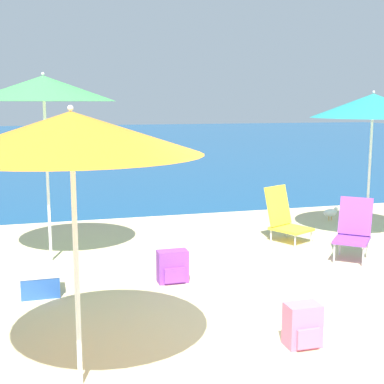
# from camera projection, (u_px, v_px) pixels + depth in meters

# --- Properties ---
(ground_plane) EXTENTS (60.00, 60.00, 0.00)m
(ground_plane) POSITION_uv_depth(u_px,v_px,m) (340.00, 321.00, 4.95)
(ground_plane) COLOR beige
(sea_water) EXTENTS (60.00, 40.00, 0.01)m
(sea_water) POSITION_uv_depth(u_px,v_px,m) (91.00, 140.00, 28.70)
(sea_water) COLOR navy
(sea_water) RESTS_ON ground
(beach_umbrella_green) EXTENTS (1.75, 1.75, 2.37)m
(beach_umbrella_green) POSITION_uv_depth(u_px,v_px,m) (44.00, 89.00, 6.49)
(beach_umbrella_green) COLOR white
(beach_umbrella_green) RESTS_ON ground
(beach_umbrella_teal) EXTENTS (1.78, 1.78, 2.17)m
(beach_umbrella_teal) POSITION_uv_depth(u_px,v_px,m) (373.00, 106.00, 7.69)
(beach_umbrella_teal) COLOR white
(beach_umbrella_teal) RESTS_ON ground
(beach_umbrella_orange) EXTENTS (1.78, 1.78, 1.99)m
(beach_umbrella_orange) POSITION_uv_depth(u_px,v_px,m) (71.00, 133.00, 3.55)
(beach_umbrella_orange) COLOR white
(beach_umbrella_orange) RESTS_ON ground
(beach_chair_yellow) EXTENTS (0.67, 0.74, 0.79)m
(beach_chair_yellow) POSITION_uv_depth(u_px,v_px,m) (284.00, 217.00, 7.83)
(beach_chair_yellow) COLOR silver
(beach_chair_yellow) RESTS_ON ground
(beach_chair_purple) EXTENTS (0.69, 0.71, 0.78)m
(beach_chair_purple) POSITION_uv_depth(u_px,v_px,m) (353.00, 229.00, 6.90)
(beach_chair_purple) COLOR silver
(beach_chair_purple) RESTS_ON ground
(backpack_pink) EXTENTS (0.29, 0.22, 0.36)m
(backpack_pink) POSITION_uv_depth(u_px,v_px,m) (303.00, 326.00, 4.43)
(backpack_pink) COLOR pink
(backpack_pink) RESTS_ON ground
(backpack_purple) EXTENTS (0.34, 0.21, 0.37)m
(backpack_purple) POSITION_uv_depth(u_px,v_px,m) (173.00, 267.00, 6.01)
(backpack_purple) COLOR purple
(backpack_purple) RESTS_ON ground
(cooler_box) EXTENTS (0.40, 0.34, 0.28)m
(cooler_box) POSITION_uv_depth(u_px,v_px,m) (40.00, 282.00, 5.62)
(cooler_box) COLOR #2859B2
(cooler_box) RESTS_ON ground
(seagull) EXTENTS (0.27, 0.11, 0.23)m
(seagull) POSITION_uv_depth(u_px,v_px,m) (331.00, 212.00, 9.18)
(seagull) COLOR gold
(seagull) RESTS_ON ground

